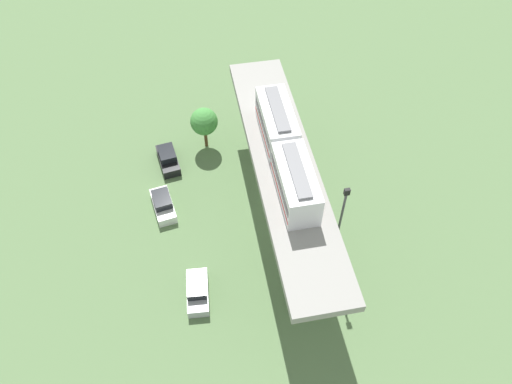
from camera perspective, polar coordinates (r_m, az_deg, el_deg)
ground_plane at (r=48.61m, az=2.85°, el=-2.95°), size 120.00×120.00×0.00m
viaduct at (r=43.83m, az=3.16°, el=1.68°), size 5.20×28.00×8.11m
train at (r=41.02m, az=3.45°, el=4.67°), size 2.64×13.55×3.24m
parked_car_white at (r=49.45m, az=-10.63°, el=-1.38°), size 2.44×4.43×1.76m
parked_car_silver at (r=43.86m, az=-6.73°, el=-11.20°), size 2.13×4.33×1.76m
parked_car_black at (r=53.30m, az=-10.07°, el=3.80°), size 2.39×4.42×1.76m
tree_near_viaduct at (r=52.66m, az=-5.98°, el=8.03°), size 2.90×2.90×5.00m
signal_post at (r=41.36m, az=9.52°, el=-3.91°), size 0.44×0.28×10.71m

